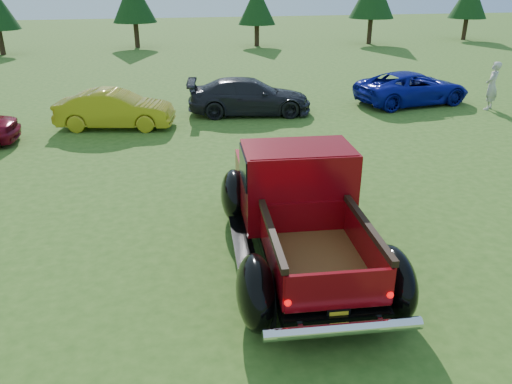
# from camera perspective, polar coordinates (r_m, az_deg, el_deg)

# --- Properties ---
(ground) EXTENTS (120.00, 120.00, 0.00)m
(ground) POSITION_cam_1_polar(r_m,az_deg,el_deg) (10.45, 1.58, -4.94)
(ground) COLOR #305518
(ground) RESTS_ON ground
(tree_mid_left) EXTENTS (3.20, 3.20, 5.00)m
(tree_mid_left) POSITION_cam_1_polar(r_m,az_deg,el_deg) (39.98, -13.84, 20.57)
(tree_mid_left) COLOR #332114
(tree_mid_left) RESTS_ON ground
(tree_mid_right) EXTENTS (2.82, 2.82, 4.40)m
(tree_mid_right) POSITION_cam_1_polar(r_m,az_deg,el_deg) (39.83, 0.10, 20.59)
(tree_mid_right) COLOR #332114
(tree_mid_right) RESTS_ON ground
(pickup_truck) EXTENTS (3.04, 5.84, 2.11)m
(pickup_truck) POSITION_cam_1_polar(r_m,az_deg,el_deg) (9.57, 4.64, -1.12)
(pickup_truck) COLOR black
(pickup_truck) RESTS_ON ground
(show_car_yellow) EXTENTS (4.23, 2.16, 1.33)m
(show_car_yellow) POSITION_cam_1_polar(r_m,az_deg,el_deg) (18.43, -15.80, 9.08)
(show_car_yellow) COLOR #AD9917
(show_car_yellow) RESTS_ON ground
(show_car_grey) EXTENTS (4.96, 2.57, 1.37)m
(show_car_grey) POSITION_cam_1_polar(r_m,az_deg,el_deg) (19.66, -0.76, 10.88)
(show_car_grey) COLOR black
(show_car_grey) RESTS_ON ground
(show_car_blue) EXTENTS (5.09, 2.92, 1.34)m
(show_car_blue) POSITION_cam_1_polar(r_m,az_deg,el_deg) (22.27, 17.45, 11.28)
(show_car_blue) COLOR #0D138F
(show_car_blue) RESTS_ON ground
(spectator) EXTENTS (0.82, 0.80, 1.90)m
(spectator) POSITION_cam_1_polar(r_m,az_deg,el_deg) (22.36, 25.36, 10.90)
(spectator) COLOR beige
(spectator) RESTS_ON ground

